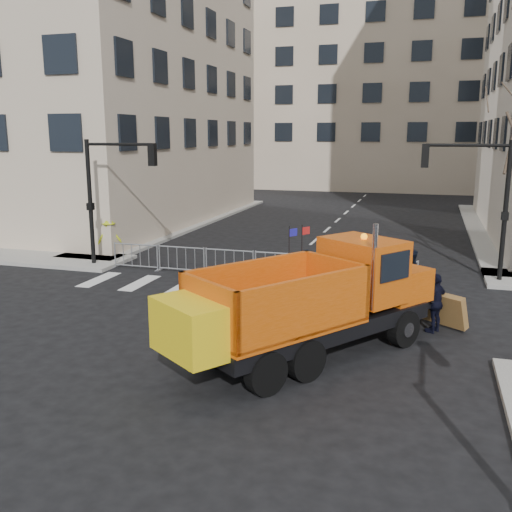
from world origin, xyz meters
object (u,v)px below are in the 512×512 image
(newspaper_box, at_px, (378,261))
(worker, at_px, (109,237))
(cop_a, at_px, (388,299))
(cop_b, at_px, (408,279))
(plow_truck, at_px, (310,300))
(cop_c, at_px, (436,303))

(newspaper_box, bearing_deg, worker, -159.90)
(cop_a, height_order, cop_b, cop_b)
(plow_truck, distance_m, cop_b, 5.50)
(cop_c, height_order, worker, worker)
(plow_truck, relative_size, newspaper_box, 7.88)
(plow_truck, relative_size, cop_a, 4.80)
(plow_truck, height_order, cop_c, plow_truck)
(cop_b, relative_size, worker, 1.21)
(cop_c, xyz_separation_m, newspaper_box, (-2.14, 5.96, -0.17))
(worker, xyz_separation_m, newspaper_box, (12.16, -0.19, -0.28))
(cop_b, height_order, newspaper_box, cop_b)
(cop_a, relative_size, newspaper_box, 1.64)
(cop_a, bearing_deg, plow_truck, 18.15)
(cop_a, xyz_separation_m, newspaper_box, (-0.81, 6.03, -0.20))
(worker, distance_m, newspaper_box, 12.17)
(cop_c, bearing_deg, newspaper_box, -129.50)
(cop_c, distance_m, newspaper_box, 6.34)
(plow_truck, relative_size, cop_c, 5.00)
(cop_c, distance_m, worker, 15.57)
(newspaper_box, bearing_deg, cop_c, -49.25)
(worker, bearing_deg, plow_truck, -83.93)
(plow_truck, bearing_deg, newspaper_box, 29.25)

